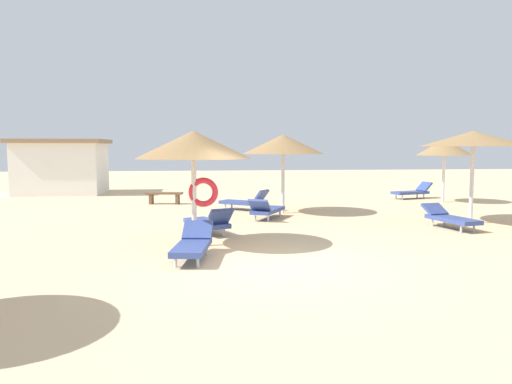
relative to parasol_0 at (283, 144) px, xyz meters
The scene contains 13 objects.
ground_plane 8.28m from the parasol_0, 100.98° to the right, with size 80.00×80.00×0.00m, color #DBBA8C.
parasol_0 is the anchor object (origin of this frame).
parasol_1 6.41m from the parasol_0, 118.64° to the right, with size 2.72×2.72×2.73m.
parasol_2 7.84m from the parasol_0, 19.96° to the left, with size 2.33×2.33×2.68m.
parasol_3 6.16m from the parasol_0, 29.64° to the right, with size 3.18×3.18×2.84m.
lounger_0 2.63m from the parasol_0, 144.38° to the left, with size 1.87×1.61×0.80m.
lounger_1 7.93m from the parasol_0, 113.91° to the right, with size 0.92×1.97×0.70m.
lounger_2 8.21m from the parasol_0, 32.25° to the left, with size 1.98×1.13×0.75m.
lounger_3 6.11m from the parasol_0, 42.14° to the right, with size 1.03×2.00×0.65m.
lounger_5 2.68m from the parasol_0, 118.57° to the right, with size 1.43×1.96×0.74m.
lounger_6 5.27m from the parasol_0, 124.22° to the right, with size 1.37×1.96×0.78m.
bench_0 5.89m from the parasol_0, 142.96° to the left, with size 1.55×0.65×0.49m.
beach_cabana 13.07m from the parasol_0, 138.94° to the left, with size 4.40×3.70×2.74m.
Camera 1 is at (-1.43, -9.62, 2.35)m, focal length 34.88 mm.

